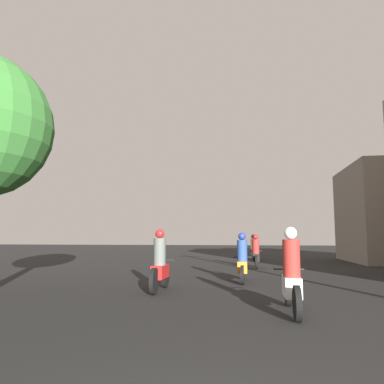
{
  "coord_description": "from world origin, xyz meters",
  "views": [
    {
      "loc": [
        0.25,
        -1.49,
        1.44
      ],
      "look_at": [
        -2.37,
        16.31,
        3.57
      ],
      "focal_mm": 35.0,
      "sensor_mm": 36.0,
      "label": 1
    }
  ],
  "objects_px": {
    "motorcycle_red": "(160,266)",
    "motorcycle_orange": "(242,262)",
    "motorcycle_black": "(256,254)",
    "motorcycle_white": "(292,278)",
    "motorcycle_silver": "(253,250)"
  },
  "relations": [
    {
      "from": "motorcycle_black",
      "to": "motorcycle_orange",
      "type": "bearing_deg",
      "value": -95.35
    },
    {
      "from": "motorcycle_orange",
      "to": "motorcycle_red",
      "type": "bearing_deg",
      "value": -133.33
    },
    {
      "from": "motorcycle_red",
      "to": "motorcycle_orange",
      "type": "bearing_deg",
      "value": 46.36
    },
    {
      "from": "motorcycle_white",
      "to": "motorcycle_orange",
      "type": "relative_size",
      "value": 1.01
    },
    {
      "from": "motorcycle_red",
      "to": "motorcycle_silver",
      "type": "relative_size",
      "value": 1.02
    },
    {
      "from": "motorcycle_orange",
      "to": "motorcycle_black",
      "type": "distance_m",
      "value": 5.36
    },
    {
      "from": "motorcycle_orange",
      "to": "motorcycle_white",
      "type": "bearing_deg",
      "value": -79.73
    },
    {
      "from": "motorcycle_white",
      "to": "motorcycle_black",
      "type": "height_order",
      "value": "motorcycle_white"
    },
    {
      "from": "motorcycle_white",
      "to": "motorcycle_red",
      "type": "bearing_deg",
      "value": 146.83
    },
    {
      "from": "motorcycle_white",
      "to": "motorcycle_black",
      "type": "distance_m",
      "value": 10.15
    },
    {
      "from": "motorcycle_white",
      "to": "motorcycle_red",
      "type": "relative_size",
      "value": 1.04
    },
    {
      "from": "motorcycle_orange",
      "to": "motorcycle_black",
      "type": "height_order",
      "value": "motorcycle_orange"
    },
    {
      "from": "motorcycle_red",
      "to": "motorcycle_black",
      "type": "height_order",
      "value": "motorcycle_red"
    },
    {
      "from": "motorcycle_white",
      "to": "motorcycle_silver",
      "type": "height_order",
      "value": "motorcycle_white"
    },
    {
      "from": "motorcycle_white",
      "to": "motorcycle_black",
      "type": "bearing_deg",
      "value": 97.25
    }
  ]
}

